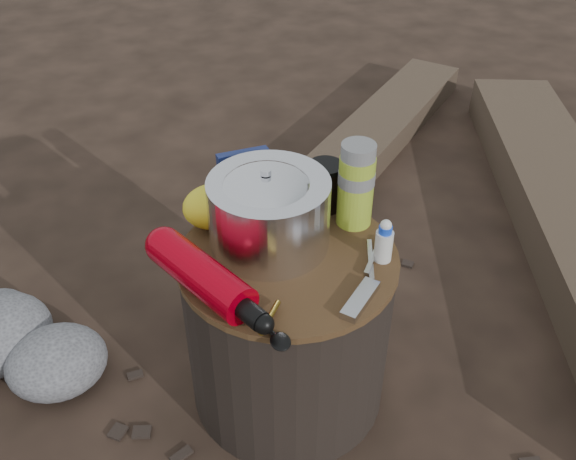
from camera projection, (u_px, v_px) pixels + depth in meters
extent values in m
plane|color=#2D2019|center=(288.00, 387.00, 1.55)|extent=(60.00, 60.00, 0.00)
cylinder|color=black|center=(288.00, 327.00, 1.43)|extent=(0.45, 0.45, 0.41)
cube|color=#433528|center=(572.00, 222.00, 1.96)|extent=(0.80, 1.74, 0.15)
cube|color=#433528|center=(381.00, 128.00, 2.48)|extent=(0.99, 0.97, 0.10)
cylinder|color=silver|center=(269.00, 213.00, 1.29)|extent=(0.25, 0.25, 0.15)
cylinder|color=silver|center=(267.00, 210.00, 1.28)|extent=(0.17, 0.17, 0.17)
cylinder|color=#96B12C|center=(356.00, 185.00, 1.34)|extent=(0.08, 0.08, 0.19)
cylinder|color=black|center=(325.00, 186.00, 1.40)|extent=(0.07, 0.07, 0.11)
ellipsoid|color=yellow|center=(215.00, 206.00, 1.36)|extent=(0.14, 0.11, 0.09)
cube|color=navy|center=(245.00, 182.00, 1.39)|extent=(0.11, 0.03, 0.14)
cube|color=#B5B5BB|center=(360.00, 300.00, 1.19)|extent=(0.10, 0.10, 0.02)
cylinder|color=silver|center=(384.00, 242.00, 1.27)|extent=(0.04, 0.04, 0.09)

